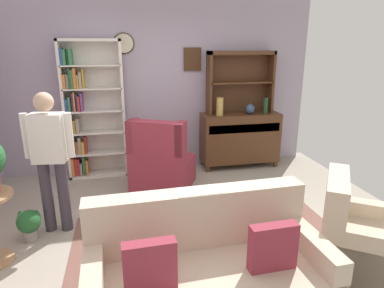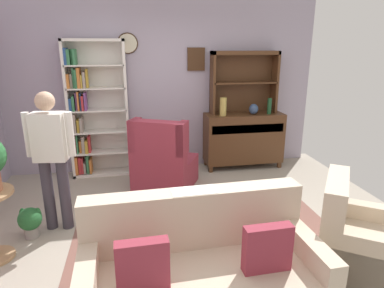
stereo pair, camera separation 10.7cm
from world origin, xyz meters
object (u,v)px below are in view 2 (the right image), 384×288
Objects in this scene: sideboard at (243,138)px; sideboard_hutch at (244,74)px; book_stack at (188,216)px; couch_floral at (201,275)px; wingback_chair at (163,164)px; bottle_wine at (269,106)px; person_reading at (51,152)px; armchair_floral at (360,243)px; potted_plant_small at (30,220)px; vase_round at (254,109)px; coffee_table at (185,222)px; bookshelf at (93,111)px; vase_tall at (223,107)px.

sideboard_hutch reaches higher than sideboard.
sideboard_hutch is 6.39× the size of book_stack.
wingback_chair reaches higher than couch_floral.
book_stack is at bearing -127.25° from bottle_wine.
couch_floral is at bearing -48.19° from person_reading.
armchair_floral is 1.01× the size of wingback_chair.
potted_plant_small is (-1.60, 1.34, -0.11)m from couch_floral.
book_stack is (-1.49, -2.32, -0.54)m from vase_round.
sideboard_hutch is 3.03m from coffee_table.
bookshelf is at bearing 176.48° from bottle_wine.
wingback_chair is at bearing -154.06° from sideboard.
wingback_chair is 1.62m from coffee_table.
bookshelf is 1.91× the size of sideboard_hutch.
person_reading is at bearing -147.52° from vase_tall.
person_reading is (-2.70, -1.55, 0.40)m from sideboard.
person_reading reaches higher than book_stack.
armchair_floral is at bearing -53.97° from wingback_chair.
bookshelf is at bearing 178.02° from sideboard.
armchair_floral is at bearing -94.88° from bottle_wine.
book_stack reaches higher than potted_plant_small.
vase_round is 3.41m from couch_floral.
book_stack is (-1.36, -2.38, -0.05)m from sideboard.
bookshelf is 12.20× the size of book_stack.
coffee_table is at bearing 102.90° from book_stack.
bookshelf reaches higher than armchair_floral.
bookshelf is 1.15× the size of couch_floral.
coffee_table is at bearing -88.31° from wingback_chair.
armchair_floral is 3.20m from person_reading.
potted_plant_small is 1.77m from book_stack.
sideboard is at bearing 29.87° from person_reading.
sideboard_hutch is 3.66m from couch_floral.
sideboard_hutch is at bearing 25.89° from vase_tall.
couch_floral is 1.72× the size of wingback_chair.
potted_plant_small is at bearing -106.99° from bookshelf.
vase_round is at bearing 175.05° from bottle_wine.
wingback_chair is (-1.57, 2.17, 0.09)m from armchair_floral.
wingback_chair is 1.86m from potted_plant_small.
vase_round is 0.27m from bottle_wine.
couch_floral is 0.74m from coffee_table.
bottle_wine is at bearing 18.39° from wingback_chair.
book_stack is (-1.75, -2.30, -0.59)m from bottle_wine.
bookshelf reaches higher than vase_round.
vase_round is at bearing 1.49° from vase_tall.
vase_tall is 2.75m from person_reading.
bookshelf is at bearing 73.01° from potted_plant_small.
bookshelf is 1.96× the size of armchair_floral.
sideboard_hutch is at bearing 0.60° from bookshelf.
sideboard_hutch is 6.47× the size of vase_round.
couch_floral is (1.06, -3.13, -0.72)m from bookshelf.
wingback_chair is at bearing -149.35° from vase_tall.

